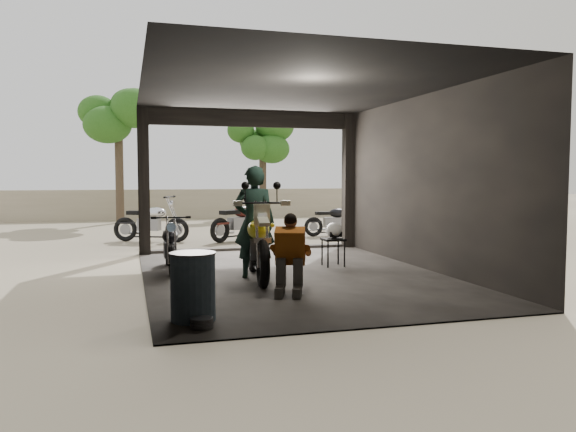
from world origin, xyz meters
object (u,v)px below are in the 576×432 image
outside_bike_c (334,218)px  stool (333,242)px  outside_bike_a (151,219)px  outside_bike_b (240,218)px  main_bike (257,239)px  sign_post (414,184)px  left_bike (170,243)px  helmet (334,230)px  rider (254,222)px  mechanic (290,256)px  oil_drum (193,288)px

outside_bike_c → stool: bearing=159.8°
outside_bike_a → outside_bike_b: outside_bike_b is taller
main_bike → sign_post: sign_post is taller
left_bike → helmet: size_ratio=4.64×
stool → outside_bike_b: bearing=99.9°
left_bike → stool: size_ratio=2.78×
stool → sign_post: sign_post is taller
sign_post → outside_bike_a: bearing=172.0°
outside_bike_c → rider: (-3.69, -6.01, 0.42)m
main_bike → mechanic: size_ratio=1.79×
outside_bike_b → oil_drum: outside_bike_b is taller
mechanic → sign_post: size_ratio=0.49×
rider → sign_post: bearing=-133.3°
outside_bike_b → main_bike: bearing=137.4°
oil_drum → stool: bearing=47.9°
main_bike → mechanic: bearing=-75.9°
rider → mechanic: size_ratio=1.67×
helmet → main_bike: bearing=-138.2°
stool → helmet: (0.04, 0.06, 0.22)m
oil_drum → sign_post: 7.77m
outside_bike_b → mechanic: bearing=140.2°
outside_bike_b → mechanic: (-0.64, -7.05, -0.05)m
outside_bike_b → sign_post: (3.54, -3.02, 0.93)m
left_bike → outside_bike_c: bearing=45.3°
left_bike → stool: left_bike is taller
outside_bike_c → sign_post: bearing=-167.9°
left_bike → mechanic: (1.51, -2.57, 0.05)m
outside_bike_a → outside_bike_c: bearing=-65.4°
left_bike → rider: rider is taller
left_bike → oil_drum: size_ratio=1.87×
outside_bike_a → helmet: bearing=-124.4°
outside_bike_c → oil_drum: size_ratio=1.91×
outside_bike_a → stool: bearing=-124.9°
mechanic → helmet: mechanic is taller
rider → outside_bike_a: bearing=-60.3°
main_bike → left_bike: size_ratio=1.33×
sign_post → rider: bearing=-127.5°
left_bike → outside_bike_b: (2.15, 4.48, 0.10)m
main_bike → stool: size_ratio=3.71×
mechanic → oil_drum: bearing=-122.5°
outside_bike_b → sign_post: size_ratio=0.79×
main_bike → stool: bearing=34.1°
oil_drum → left_bike: bearing=90.0°
main_bike → left_bike: (-1.34, 1.25, -0.16)m
oil_drum → sign_post: (5.69, 5.17, 1.14)m
outside_bike_a → main_bike: bearing=-142.4°
main_bike → oil_drum: size_ratio=2.49×
main_bike → outside_bike_a: size_ratio=1.13×
outside_bike_a → outside_bike_b: (2.30, -0.33, 0.01)m
main_bike → outside_bike_b: size_ratio=1.11×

